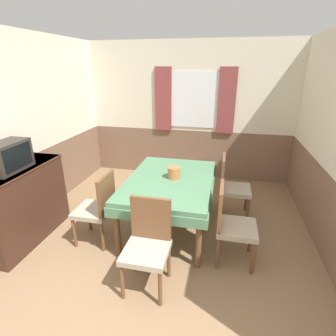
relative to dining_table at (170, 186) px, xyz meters
name	(u,v)px	position (x,y,z in m)	size (l,w,h in m)	color
wall_back	(189,112)	(-0.05, 1.97, 0.67)	(4.33, 0.09, 2.60)	silver
wall_left	(32,129)	(-2.04, 0.05, 0.66)	(0.05, 4.18, 2.60)	silver
dining_table	(170,186)	(0.00, 0.00, 0.00)	(1.15, 1.63, 0.75)	#4C7A56
chair_head_near	(148,242)	(0.00, -1.05, -0.14)	(0.44, 0.44, 0.94)	brown
chair_right_near	(231,222)	(0.81, -0.51, -0.14)	(0.44, 0.44, 0.94)	brown
chair_left_near	(98,207)	(-0.81, -0.51, -0.14)	(0.44, 0.44, 0.94)	brown
chair_right_far	(231,185)	(0.81, 0.51, -0.14)	(0.44, 0.44, 0.94)	brown
sideboard	(22,204)	(-1.78, -0.67, -0.14)	(0.46, 1.25, 0.99)	#3D2319
tv	(8,157)	(-1.78, -0.71, 0.52)	(0.29, 0.51, 0.35)	#2D2823
vase	(174,173)	(0.04, 0.03, 0.18)	(0.17, 0.17, 0.15)	#B26B38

